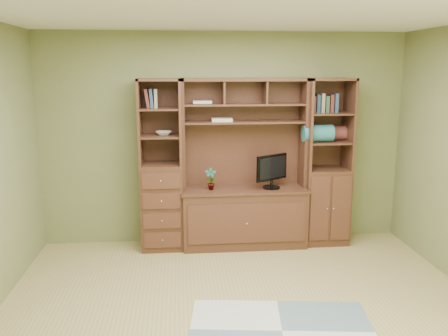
{
  "coord_description": "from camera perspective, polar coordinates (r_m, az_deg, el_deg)",
  "views": [
    {
      "loc": [
        -0.56,
        -3.82,
        2.16
      ],
      "look_at": [
        -0.08,
        1.2,
        1.1
      ],
      "focal_mm": 38.0,
      "sensor_mm": 36.0,
      "label": 1
    }
  ],
  "objects": [
    {
      "name": "bowl",
      "position": [
        5.64,
        -7.27,
        4.18
      ],
      "size": [
        0.19,
        0.19,
        0.05
      ],
      "primitive_type": "imported",
      "color": "beige",
      "rests_on": "left_tower"
    },
    {
      "name": "right_tower",
      "position": [
        5.98,
        12.21,
        0.68
      ],
      "size": [
        0.55,
        0.45,
        2.05
      ],
      "primitive_type": "cube",
      "color": "#482819",
      "rests_on": "ground"
    },
    {
      "name": "blanket_teal",
      "position": [
        5.84,
        11.21,
        4.12
      ],
      "size": [
        0.36,
        0.21,
        0.21
      ],
      "primitive_type": "cube",
      "color": "#2C7073",
      "rests_on": "right_tower"
    },
    {
      "name": "left_tower",
      "position": [
        5.71,
        -7.55,
        0.31
      ],
      "size": [
        0.5,
        0.45,
        2.05
      ],
      "primitive_type": "cube",
      "color": "#482819",
      "rests_on": "ground"
    },
    {
      "name": "rug",
      "position": [
        4.22,
        6.99,
        -18.92
      ],
      "size": [
        1.67,
        1.22,
        0.01
      ],
      "primitive_type": "cube",
      "rotation": [
        0.0,
        0.0,
        -0.12
      ],
      "color": "#999F9F",
      "rests_on": "ground"
    },
    {
      "name": "center_hutch",
      "position": [
        5.72,
        2.49,
        0.42
      ],
      "size": [
        1.54,
        0.53,
        2.05
      ],
      "primitive_type": "cube",
      "color": "#482819",
      "rests_on": "ground"
    },
    {
      "name": "blanket_red",
      "position": [
        6.03,
        12.91,
        4.14
      ],
      "size": [
        0.32,
        0.18,
        0.18
      ],
      "primitive_type": "cube",
      "color": "brown",
      "rests_on": "right_tower"
    },
    {
      "name": "room",
      "position": [
        3.95,
        2.8,
        -0.71
      ],
      "size": [
        4.6,
        4.1,
        2.64
      ],
      "color": "tan",
      "rests_on": "ground"
    },
    {
      "name": "monitor",
      "position": [
        5.74,
        5.77,
        0.33
      ],
      "size": [
        0.51,
        0.43,
        0.57
      ],
      "primitive_type": "cube",
      "rotation": [
        0.0,
        0.0,
        0.56
      ],
      "color": "black",
      "rests_on": "center_hutch"
    },
    {
      "name": "magazines",
      "position": [
        5.7,
        -0.27,
        5.83
      ],
      "size": [
        0.24,
        0.18,
        0.04
      ],
      "primitive_type": "cube",
      "color": "beige",
      "rests_on": "center_hutch"
    },
    {
      "name": "orchid",
      "position": [
        5.68,
        -1.61,
        -1.33
      ],
      "size": [
        0.14,
        0.09,
        0.27
      ],
      "primitive_type": "imported",
      "color": "#9E4635",
      "rests_on": "center_hutch"
    }
  ]
}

